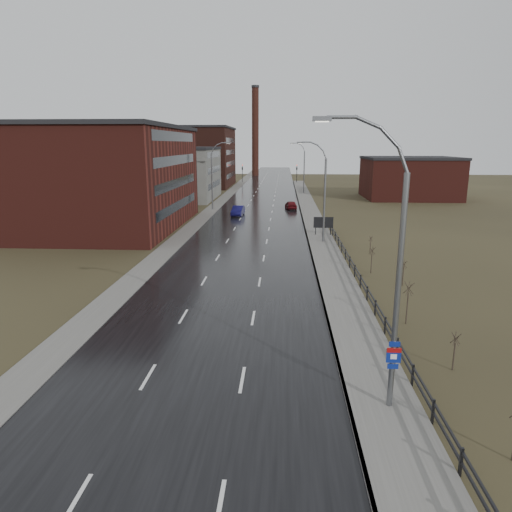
# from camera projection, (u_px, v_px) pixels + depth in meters

# --- Properties ---
(ground) EXTENTS (320.00, 320.00, 0.00)m
(ground) POSITION_uv_depth(u_px,v_px,m) (176.00, 429.00, 18.15)
(ground) COLOR #2D2819
(ground) RESTS_ON ground
(road) EXTENTS (14.00, 300.00, 0.06)m
(road) POSITION_uv_depth(u_px,v_px,m) (258.00, 212.00, 76.30)
(road) COLOR black
(road) RESTS_ON ground
(sidewalk_right) EXTENTS (3.20, 180.00, 0.18)m
(sidewalk_right) POSITION_uv_depth(u_px,v_px,m) (322.00, 244.00, 51.55)
(sidewalk_right) COLOR #595651
(sidewalk_right) RESTS_ON ground
(curb_right) EXTENTS (0.16, 180.00, 0.18)m
(curb_right) POSITION_uv_depth(u_px,v_px,m) (309.00, 244.00, 51.64)
(curb_right) COLOR slate
(curb_right) RESTS_ON ground
(sidewalk_left) EXTENTS (2.40, 260.00, 0.12)m
(sidewalk_left) POSITION_uv_depth(u_px,v_px,m) (210.00, 211.00, 76.77)
(sidewalk_left) COLOR #595651
(sidewalk_left) RESTS_ON ground
(warehouse_near) EXTENTS (22.44, 28.56, 13.50)m
(warehouse_near) POSITION_uv_depth(u_px,v_px,m) (97.00, 177.00, 61.37)
(warehouse_near) COLOR #471914
(warehouse_near) RESTS_ON ground
(warehouse_mid) EXTENTS (16.32, 20.40, 10.50)m
(warehouse_mid) POSITION_uv_depth(u_px,v_px,m) (176.00, 173.00, 93.54)
(warehouse_mid) COLOR slate
(warehouse_mid) RESTS_ON ground
(warehouse_far) EXTENTS (26.52, 24.48, 15.50)m
(warehouse_far) POSITION_uv_depth(u_px,v_px,m) (183.00, 157.00, 122.31)
(warehouse_far) COLOR #331611
(warehouse_far) RESTS_ON ground
(building_right) EXTENTS (18.36, 16.32, 8.50)m
(building_right) POSITION_uv_depth(u_px,v_px,m) (409.00, 178.00, 94.86)
(building_right) COLOR #471914
(building_right) RESTS_ON ground
(smokestack) EXTENTS (2.70, 2.70, 30.70)m
(smokestack) POSITION_uv_depth(u_px,v_px,m) (255.00, 131.00, 160.19)
(smokestack) COLOR #331611
(smokestack) RESTS_ON ground
(streetlight_main) EXTENTS (3.91, 0.29, 12.11)m
(streetlight_main) POSITION_uv_depth(u_px,v_px,m) (391.00, 273.00, 18.14)
(streetlight_main) COLOR slate
(streetlight_main) RESTS_ON ground
(streetlight_right_mid) EXTENTS (3.36, 0.28, 11.35)m
(streetlight_right_mid) POSITION_uv_depth(u_px,v_px,m) (322.00, 192.00, 51.16)
(streetlight_right_mid) COLOR slate
(streetlight_right_mid) RESTS_ON ground
(streetlight_left) EXTENTS (3.36, 0.28, 11.35)m
(streetlight_left) POSITION_uv_depth(u_px,v_px,m) (214.00, 176.00, 77.30)
(streetlight_left) COLOR slate
(streetlight_left) RESTS_ON ground
(streetlight_right_far) EXTENTS (3.36, 0.28, 11.35)m
(streetlight_right_far) POSITION_uv_depth(u_px,v_px,m) (303.00, 168.00, 103.50)
(streetlight_right_far) COLOR slate
(streetlight_right_far) RESTS_ON ground
(guardrail) EXTENTS (0.10, 53.05, 1.10)m
(guardrail) POSITION_uv_depth(u_px,v_px,m) (362.00, 282.00, 35.13)
(guardrail) COLOR black
(guardrail) RESTS_ON ground
(shrub_b) EXTENTS (0.48, 0.50, 1.99)m
(shrub_b) POSITION_uv_depth(u_px,v_px,m) (454.00, 351.00, 22.67)
(shrub_b) COLOR #382D23
(shrub_b) RESTS_ON ground
(shrub_c) EXTENTS (0.65, 0.69, 2.76)m
(shrub_c) POSITION_uv_depth(u_px,v_px,m) (408.00, 302.00, 28.46)
(shrub_c) COLOR #382D23
(shrub_c) RESTS_ON ground
(shrub_d) EXTENTS (0.49, 0.52, 2.06)m
(shrub_d) POSITION_uv_depth(u_px,v_px,m) (403.00, 273.00, 36.32)
(shrub_d) COLOR #382D23
(shrub_d) RESTS_ON ground
(shrub_e) EXTENTS (0.56, 0.59, 2.37)m
(shrub_e) POSITION_uv_depth(u_px,v_px,m) (372.00, 259.00, 39.87)
(shrub_e) COLOR #382D23
(shrub_e) RESTS_ON ground
(shrub_f) EXTENTS (0.43, 0.45, 1.77)m
(shrub_f) POSITION_uv_depth(u_px,v_px,m) (370.00, 244.00, 47.44)
(shrub_f) COLOR #382D23
(shrub_f) RESTS_ON ground
(billboard) EXTENTS (2.40, 0.17, 2.40)m
(billboard) POSITION_uv_depth(u_px,v_px,m) (323.00, 223.00, 55.83)
(billboard) COLOR black
(billboard) RESTS_ON ground
(traffic_light_left) EXTENTS (0.58, 2.73, 5.30)m
(traffic_light_left) POSITION_uv_depth(u_px,v_px,m) (242.00, 167.00, 133.83)
(traffic_light_left) COLOR black
(traffic_light_left) RESTS_ON ground
(traffic_light_right) EXTENTS (0.58, 2.73, 5.30)m
(traffic_light_right) POSITION_uv_depth(u_px,v_px,m) (297.00, 167.00, 132.91)
(traffic_light_right) COLOR black
(traffic_light_right) RESTS_ON ground
(car_near) EXTENTS (1.92, 4.76, 1.54)m
(car_near) POSITION_uv_depth(u_px,v_px,m) (238.00, 211.00, 71.98)
(car_near) COLOR #100E47
(car_near) RESTS_ON ground
(car_far) EXTENTS (2.24, 4.47, 1.46)m
(car_far) POSITION_uv_depth(u_px,v_px,m) (291.00, 205.00, 79.23)
(car_far) COLOR #560E12
(car_far) RESTS_ON ground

